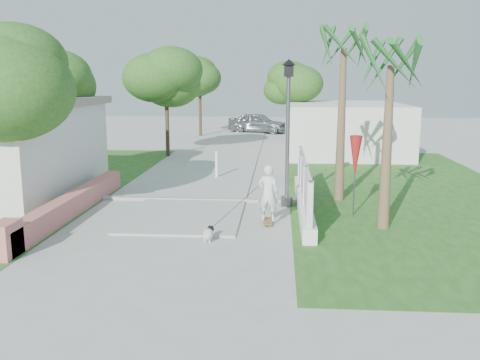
# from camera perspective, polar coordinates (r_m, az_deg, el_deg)

# --- Properties ---
(ground) EXTENTS (90.00, 90.00, 0.00)m
(ground) POSITION_cam_1_polar(r_m,az_deg,el_deg) (11.61, -9.33, -8.85)
(ground) COLOR #B7B7B2
(ground) RESTS_ON ground
(path_strip) EXTENTS (3.20, 36.00, 0.06)m
(path_strip) POSITION_cam_1_polar(r_m,az_deg,el_deg) (30.98, -0.71, 3.62)
(path_strip) COLOR #B7B7B2
(path_strip) RESTS_ON ground
(curb) EXTENTS (6.50, 0.25, 0.10)m
(curb) POSITION_cam_1_polar(r_m,az_deg,el_deg) (17.26, -4.71, -2.07)
(curb) COLOR #999993
(curb) RESTS_ON ground
(grass_left) EXTENTS (8.00, 20.00, 0.01)m
(grass_left) POSITION_cam_1_polar(r_m,az_deg,el_deg) (21.33, -22.76, -0.54)
(grass_left) COLOR #25591C
(grass_left) RESTS_ON ground
(grass_right) EXTENTS (8.00, 20.00, 0.01)m
(grass_right) POSITION_cam_1_polar(r_m,az_deg,el_deg) (19.51, 17.03, -1.16)
(grass_right) COLOR #25591C
(grass_right) RESTS_ON ground
(pink_wall) EXTENTS (0.45, 8.20, 0.80)m
(pink_wall) POSITION_cam_1_polar(r_m,az_deg,el_deg) (15.78, -18.07, -2.82)
(pink_wall) COLOR #C47064
(pink_wall) RESTS_ON ground
(lattice_fence) EXTENTS (0.35, 7.00, 1.50)m
(lattice_fence) POSITION_cam_1_polar(r_m,az_deg,el_deg) (15.99, 6.83, -1.33)
(lattice_fence) COLOR white
(lattice_fence) RESTS_ON ground
(building_right) EXTENTS (6.00, 8.00, 2.60)m
(building_right) POSITION_cam_1_polar(r_m,az_deg,el_deg) (28.93, 10.91, 5.45)
(building_right) COLOR silver
(building_right) RESTS_ON ground
(street_lamp) EXTENTS (0.44, 0.44, 4.44)m
(street_lamp) POSITION_cam_1_polar(r_m,az_deg,el_deg) (16.19, 5.12, 5.59)
(street_lamp) COLOR #59595E
(street_lamp) RESTS_ON ground
(bollard) EXTENTS (0.14, 0.14, 1.09)m
(bollard) POSITION_cam_1_polar(r_m,az_deg,el_deg) (21.03, -2.52, 1.74)
(bollard) COLOR white
(bollard) RESTS_ON ground
(patio_umbrella) EXTENTS (0.36, 0.36, 2.30)m
(patio_umbrella) POSITION_cam_1_polar(r_m,az_deg,el_deg) (15.43, 12.21, 2.37)
(patio_umbrella) COLOR #59595E
(patio_umbrella) RESTS_ON ground
(tree_left_near) EXTENTS (3.60, 3.60, 5.28)m
(tree_left_near) POSITION_cam_1_polar(r_m,az_deg,el_deg) (15.36, -23.79, 9.68)
(tree_left_near) COLOR #4C3826
(tree_left_near) RESTS_ON ground
(tree_left_mid) EXTENTS (3.20, 3.20, 4.85)m
(tree_left_mid) POSITION_cam_1_polar(r_m,az_deg,el_deg) (20.77, -19.07, 9.13)
(tree_left_mid) COLOR #4C3826
(tree_left_mid) RESTS_ON ground
(tree_path_left) EXTENTS (3.40, 3.40, 5.23)m
(tree_path_left) POSITION_cam_1_polar(r_m,az_deg,el_deg) (27.19, -7.85, 10.54)
(tree_path_left) COLOR #4C3826
(tree_path_left) RESTS_ON ground
(tree_path_right) EXTENTS (3.00, 3.00, 4.79)m
(tree_path_right) POSITION_cam_1_polar(r_m,az_deg,el_deg) (30.61, 5.38, 9.99)
(tree_path_right) COLOR #4C3826
(tree_path_right) RESTS_ON ground
(tree_path_far) EXTENTS (3.20, 3.20, 5.17)m
(tree_path_far) POSITION_cam_1_polar(r_m,az_deg,el_deg) (37.01, -4.28, 10.63)
(tree_path_far) COLOR #4C3826
(tree_path_far) RESTS_ON ground
(palm_far) EXTENTS (1.80, 1.80, 5.30)m
(palm_far) POSITION_cam_1_polar(r_m,az_deg,el_deg) (17.25, 10.99, 12.60)
(palm_far) COLOR brown
(palm_far) RESTS_ON ground
(palm_near) EXTENTS (1.80, 1.80, 4.70)m
(palm_near) POSITION_cam_1_polar(r_m,az_deg,el_deg) (14.10, 15.76, 10.70)
(palm_near) COLOR brown
(palm_near) RESTS_ON ground
(skateboarder) EXTENTS (1.69, 1.92, 1.62)m
(skateboarder) POSITION_cam_1_polar(r_m,az_deg,el_deg) (13.79, 0.18, -2.53)
(skateboarder) COLOR olive
(skateboarder) RESTS_ON ground
(dog) EXTENTS (0.31, 0.54, 0.37)m
(dog) POSITION_cam_1_polar(r_m,az_deg,el_deg) (12.96, -3.36, -5.69)
(dog) COLOR silver
(dog) RESTS_ON ground
(parked_car) EXTENTS (4.60, 2.78, 1.46)m
(parked_car) POSITION_cam_1_polar(r_m,az_deg,el_deg) (39.09, 1.91, 6.13)
(parked_car) COLOR #9A9BA1
(parked_car) RESTS_ON ground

